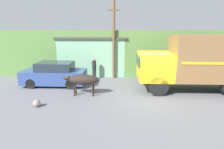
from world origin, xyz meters
TOP-DOWN VIEW (x-y plane):
  - ground_plane at (0.00, 0.00)m, footprint 60.00×60.00m
  - hillside_embankment at (0.00, 7.02)m, footprint 32.00×5.76m
  - building_backdrop at (-4.13, 5.32)m, footprint 5.81×2.70m
  - cargo_truck at (3.04, 1.02)m, footprint 6.79×2.27m
  - brown_cow at (-3.92, -0.04)m, footprint 2.08×0.62m
  - parked_suv at (-6.28, 1.76)m, footprint 4.29×1.71m
  - pedestrian_on_hill at (-3.78, 3.55)m, footprint 0.41×0.41m
  - utility_pole at (-2.25, 3.92)m, footprint 0.90×0.21m
  - roadside_rock at (-5.94, -1.78)m, footprint 0.37×0.37m

SIDE VIEW (x-z plane):
  - ground_plane at x=0.00m, z-range 0.00..0.00m
  - roadside_rock at x=-5.94m, z-range 0.00..0.37m
  - parked_suv at x=-6.28m, z-range -0.03..1.62m
  - pedestrian_on_hill at x=-3.78m, z-range 0.09..1.75m
  - brown_cow at x=-3.92m, z-range 0.31..1.58m
  - building_backdrop at x=-4.13m, z-range 0.01..3.25m
  - hillside_embankment at x=0.00m, z-range 0.00..3.76m
  - cargo_truck at x=3.04m, z-range 0.15..3.65m
  - utility_pole at x=-2.25m, z-range 0.12..6.06m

